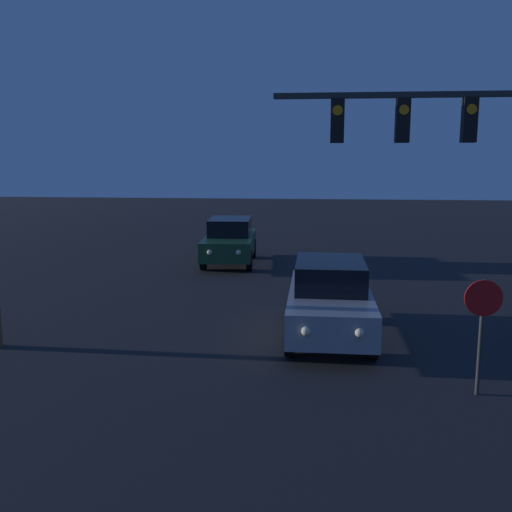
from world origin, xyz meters
name	(u,v)px	position (x,y,z in m)	size (l,w,h in m)	color
car_near	(330,298)	(1.66, 15.59, 0.89)	(1.89, 4.59, 1.73)	#99999E
car_far	(230,240)	(-1.94, 24.45, 0.89)	(2.07, 4.65, 1.73)	#1E4728
traffic_signal_mast	(454,152)	(4.12, 15.10, 4.17)	(5.41, 0.30, 6.04)	#2D2D2D
stop_sign	(482,317)	(4.13, 12.50, 1.40)	(0.63, 0.07, 2.03)	#2D2D2D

